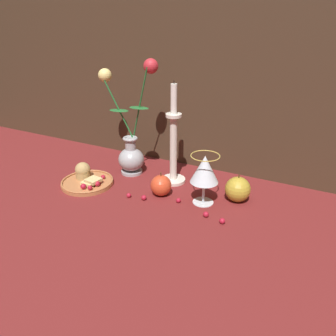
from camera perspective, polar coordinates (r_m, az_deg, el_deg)
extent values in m
plane|color=maroon|center=(1.08, -1.68, -3.82)|extent=(2.40, 2.40, 0.00)
cylinder|color=#A3A3A8|center=(1.21, -6.32, -0.58)|extent=(0.08, 0.08, 0.01)
ellipsoid|color=#A3A3A8|center=(1.19, -6.42, 1.50)|extent=(0.09, 0.09, 0.09)
cylinder|color=#A3A3A8|center=(1.17, -6.55, 3.98)|extent=(0.04, 0.04, 0.05)
torus|color=#A3A3A8|center=(1.16, -6.60, 5.13)|extent=(0.05, 0.05, 0.01)
cylinder|color=#23662D|center=(1.16, -8.75, 10.41)|extent=(0.11, 0.02, 0.21)
ellipsoid|color=#23662D|center=(1.16, -8.53, 9.88)|extent=(0.07, 0.05, 0.00)
sphere|color=#EFD67A|center=(1.18, -10.93, 15.57)|extent=(0.05, 0.05, 0.05)
cylinder|color=#23662D|center=(1.11, -4.91, 11.01)|extent=(0.08, 0.03, 0.25)
ellipsoid|color=#23662D|center=(1.12, -5.09, 10.40)|extent=(0.07, 0.04, 0.00)
sphere|color=red|center=(1.08, -3.01, 17.31)|extent=(0.05, 0.05, 0.05)
cylinder|color=#B77042|center=(1.15, -13.84, -2.56)|extent=(0.18, 0.18, 0.01)
torus|color=#B77042|center=(1.14, -13.88, -2.20)|extent=(0.17, 0.17, 0.01)
cylinder|color=tan|center=(1.17, -14.54, -0.98)|extent=(0.05, 0.05, 0.03)
sphere|color=tan|center=(1.16, -14.63, -0.28)|extent=(0.05, 0.05, 0.05)
cube|color=#DBBC7A|center=(1.13, -13.49, -2.47)|extent=(0.05, 0.05, 0.01)
cube|color=#DBBC7A|center=(1.12, -12.88, -2.07)|extent=(0.05, 0.05, 0.01)
sphere|color=#AD192D|center=(1.10, -14.53, -3.12)|extent=(0.02, 0.02, 0.02)
sphere|color=#AD192D|center=(1.09, -13.43, -3.38)|extent=(0.02, 0.02, 0.02)
sphere|color=#AD192D|center=(1.10, -12.22, -2.68)|extent=(0.02, 0.02, 0.02)
sphere|color=#AD192D|center=(1.12, -11.94, -2.20)|extent=(0.02, 0.02, 0.02)
sphere|color=#AD192D|center=(1.15, -11.24, -1.54)|extent=(0.01, 0.01, 0.01)
cylinder|color=silver|center=(1.02, 6.11, -5.87)|extent=(0.06, 0.06, 0.00)
cylinder|color=silver|center=(1.00, 6.20, -4.10)|extent=(0.01, 0.01, 0.07)
cone|color=silver|center=(0.96, 6.40, -0.17)|extent=(0.08, 0.08, 0.08)
cone|color=gold|center=(0.97, 6.37, -0.84)|extent=(0.07, 0.07, 0.06)
torus|color=gold|center=(0.95, 6.52, 2.13)|extent=(0.09, 0.09, 0.00)
cylinder|color=silver|center=(1.14, 0.91, -2.07)|extent=(0.08, 0.08, 0.01)
cylinder|color=silver|center=(1.09, 0.95, 3.33)|extent=(0.02, 0.02, 0.22)
cylinder|color=silver|center=(1.05, 0.99, 9.16)|extent=(0.05, 0.05, 0.01)
cylinder|color=white|center=(1.04, 1.02, 11.91)|extent=(0.02, 0.02, 0.09)
cylinder|color=black|center=(1.03, 1.04, 14.73)|extent=(0.00, 0.00, 0.01)
sphere|color=#D14223|center=(1.04, -1.24, -3.05)|extent=(0.07, 0.07, 0.07)
cylinder|color=#4C3319|center=(1.02, -1.26, -1.08)|extent=(0.00, 0.00, 0.01)
sphere|color=#B2932D|center=(1.02, 12.05, -3.64)|extent=(0.08, 0.08, 0.08)
cylinder|color=#4C3319|center=(1.00, 12.27, -1.37)|extent=(0.00, 0.00, 0.01)
sphere|color=#AD192D|center=(1.04, -6.84, -4.76)|extent=(0.01, 0.01, 0.01)
sphere|color=#AD192D|center=(0.94, 6.62, -8.03)|extent=(0.02, 0.02, 0.02)
sphere|color=#AD192D|center=(1.02, -4.23, -5.17)|extent=(0.02, 0.02, 0.02)
sphere|color=#AD192D|center=(1.01, 1.83, -5.67)|extent=(0.01, 0.01, 0.01)
sphere|color=#AD192D|center=(0.92, 9.42, -9.08)|extent=(0.02, 0.02, 0.02)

